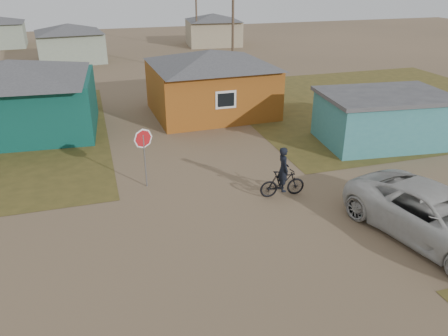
{
  "coord_description": "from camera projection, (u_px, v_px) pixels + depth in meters",
  "views": [
    {
      "loc": [
        -4.5,
        -11.5,
        8.2
      ],
      "look_at": [
        -0.05,
        3.0,
        1.3
      ],
      "focal_mm": 35.0,
      "sensor_mm": 36.0,
      "label": 1
    }
  ],
  "objects": [
    {
      "name": "cyclist",
      "position": [
        283.0,
        179.0,
        17.07
      ],
      "size": [
        1.86,
        0.69,
        2.07
      ],
      "color": "black",
      "rests_on": "ground"
    },
    {
      "name": "house_beige_east",
      "position": [
        213.0,
        29.0,
        51.31
      ],
      "size": [
        6.95,
        6.05,
        3.6
      ],
      "color": "gray",
      "rests_on": "ground"
    },
    {
      "name": "shed_turquoise",
      "position": [
        383.0,
        118.0,
        22.26
      ],
      "size": [
        6.71,
        4.93,
        2.6
      ],
      "color": "teal",
      "rests_on": "ground"
    },
    {
      "name": "utility_pole_near",
      "position": [
        233.0,
        27.0,
        33.77
      ],
      "size": [
        1.4,
        0.2,
        8.0
      ],
      "color": "brown",
      "rests_on": "ground"
    },
    {
      "name": "utility_pole_far",
      "position": [
        196.0,
        10.0,
        47.96
      ],
      "size": [
        1.4,
        0.2,
        8.0
      ],
      "color": "brown",
      "rests_on": "ground"
    },
    {
      "name": "grass_ne",
      "position": [
        378.0,
        102.0,
        29.65
      ],
      "size": [
        20.0,
        18.0,
        0.0
      ],
      "primitive_type": "cube",
      "color": "brown",
      "rests_on": "ground"
    },
    {
      "name": "ground",
      "position": [
        252.0,
        239.0,
        14.61
      ],
      "size": [
        120.0,
        120.0,
        0.0
      ],
      "primitive_type": "plane",
      "color": "#7A6146"
    },
    {
      "name": "house_yellow",
      "position": [
        211.0,
        81.0,
        26.62
      ],
      "size": [
        7.72,
        6.76,
        3.9
      ],
      "color": "#8F4C16",
      "rests_on": "ground"
    },
    {
      "name": "house_teal",
      "position": [
        15.0,
        96.0,
        23.23
      ],
      "size": [
        8.93,
        7.08,
        4.0
      ],
      "color": "#0A3B33",
      "rests_on": "ground"
    },
    {
      "name": "stop_sign",
      "position": [
        144.0,
        145.0,
        17.38
      ],
      "size": [
        0.83,
        0.07,
        2.53
      ],
      "color": "gray",
      "rests_on": "ground"
    },
    {
      "name": "vehicle",
      "position": [
        437.0,
        217.0,
        14.21
      ],
      "size": [
        4.21,
        6.73,
        1.73
      ],
      "primitive_type": "imported",
      "rotation": [
        0.0,
        0.0,
        0.23
      ],
      "color": "beige",
      "rests_on": "ground"
    },
    {
      "name": "house_pale_west",
      "position": [
        70.0,
        42.0,
        41.82
      ],
      "size": [
        7.04,
        6.15,
        3.6
      ],
      "color": "gray",
      "rests_on": "ground"
    }
  ]
}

